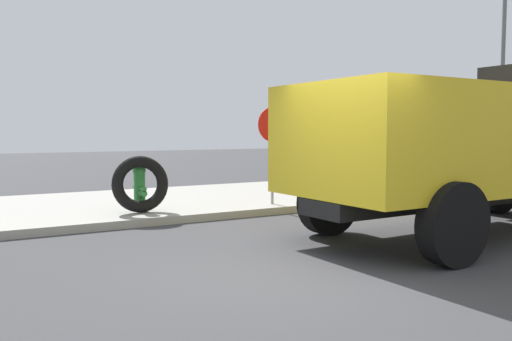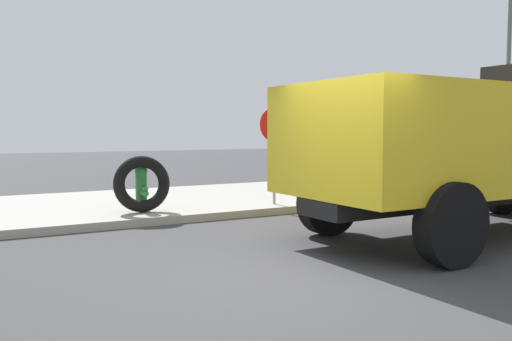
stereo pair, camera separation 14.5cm
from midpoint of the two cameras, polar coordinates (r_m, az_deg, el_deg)
name	(u,v)px [view 1 (the left image)]	position (r m, az deg, el deg)	size (l,w,h in m)	color
ground_plane	(294,274)	(6.58, 3.48, -11.04)	(80.00, 80.00, 0.00)	#38383A
sidewalk_curb	(131,205)	(12.40, -13.53, -3.56)	(36.00, 5.00, 0.15)	#99968E
fire_hydrant	(140,186)	(10.80, -12.71, -1.62)	(0.26, 0.58, 0.93)	#2D8438
loose_tire	(140,184)	(10.58, -12.65, -1.44)	(1.10, 1.10, 0.22)	black
stop_sign	(273,137)	(11.48, 1.47, 3.62)	(0.76, 0.08, 2.10)	gray
dump_truck_yellow	(490,138)	(9.88, 23.39, 3.19)	(7.04, 2.90, 3.00)	gold
street_light_pole	(502,77)	(17.48, 24.62, 9.12)	(0.12, 0.12, 6.37)	#595B5E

